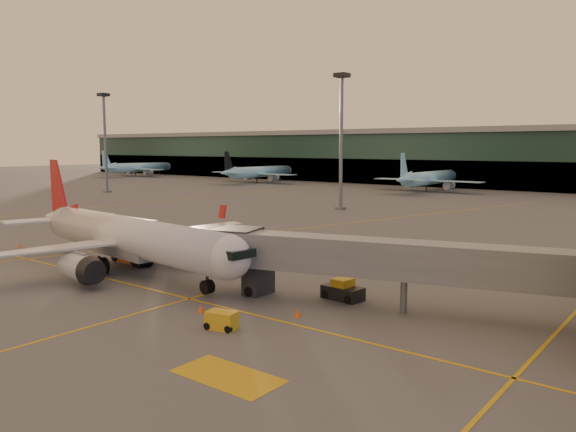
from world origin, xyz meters
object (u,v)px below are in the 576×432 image
Objects in this scene: gpu_cart at (222,321)px; catering_truck at (132,237)px; pushback_tug at (343,291)px; main_airplane at (126,237)px.

catering_truck is at bearing 143.38° from gpu_cart.
main_airplane is at bearing -161.78° from pushback_tug.
gpu_cart is 11.40m from pushback_tug.
main_airplane is 5.93× the size of catering_truck.
gpu_cart is at bearing -20.10° from catering_truck.
main_airplane is 22.15m from pushback_tug.
pushback_tug is (2.36, 11.15, 0.09)m from gpu_cart.
main_airplane is at bearing -39.15° from catering_truck.
main_airplane reaches higher than catering_truck.
main_airplane reaches higher than gpu_cart.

